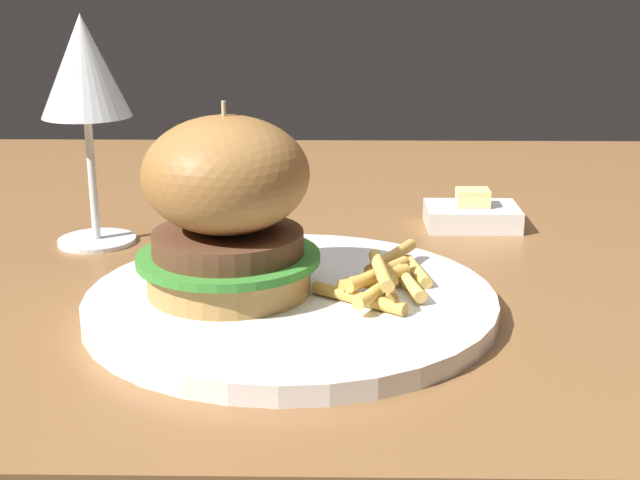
# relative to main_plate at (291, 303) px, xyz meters

# --- Properties ---
(dining_table) EXTENTS (1.44, 0.86, 0.74)m
(dining_table) POSITION_rel_main_plate_xyz_m (-0.03, 0.22, -0.09)
(dining_table) COLOR brown
(dining_table) RESTS_ON ground
(main_plate) EXTENTS (0.29, 0.29, 0.01)m
(main_plate) POSITION_rel_main_plate_xyz_m (0.00, 0.00, 0.00)
(main_plate) COLOR white
(main_plate) RESTS_ON dining_table
(burger_sandwich) EXTENTS (0.13, 0.13, 0.13)m
(burger_sandwich) POSITION_rel_main_plate_xyz_m (-0.04, 0.00, 0.07)
(burger_sandwich) COLOR #B78447
(burger_sandwich) RESTS_ON main_plate
(fries_pile) EXTENTS (0.09, 0.13, 0.03)m
(fries_pile) POSITION_rel_main_plate_xyz_m (0.07, 0.01, 0.02)
(fries_pile) COLOR #E0B251
(fries_pile) RESTS_ON main_plate
(wine_glass) EXTENTS (0.08, 0.08, 0.20)m
(wine_glass) POSITION_rel_main_plate_xyz_m (-0.18, 0.16, 0.14)
(wine_glass) COLOR silver
(wine_glass) RESTS_ON dining_table
(butter_dish) EXTENTS (0.09, 0.06, 0.04)m
(butter_dish) POSITION_rel_main_plate_xyz_m (0.16, 0.22, 0.00)
(butter_dish) COLOR white
(butter_dish) RESTS_ON dining_table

